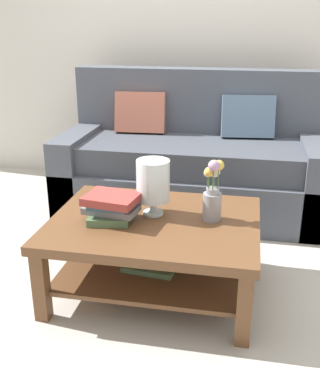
# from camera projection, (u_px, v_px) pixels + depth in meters

# --- Properties ---
(ground_plane) EXTENTS (10.00, 10.00, 0.00)m
(ground_plane) POSITION_uv_depth(u_px,v_px,m) (162.00, 260.00, 2.89)
(ground_plane) COLOR #B7B2A8
(back_wall) EXTENTS (6.40, 0.12, 2.70)m
(back_wall) POSITION_uv_depth(u_px,v_px,m) (199.00, 28.00, 3.92)
(back_wall) COLOR beige
(back_wall) RESTS_ON ground
(couch) EXTENTS (2.00, 0.90, 1.06)m
(couch) POSITION_uv_depth(u_px,v_px,m) (193.00, 163.00, 3.59)
(couch) COLOR #474C56
(couch) RESTS_ON ground
(coffee_table) EXTENTS (1.10, 0.87, 0.43)m
(coffee_table) POSITION_uv_depth(u_px,v_px,m) (155.00, 238.00, 2.47)
(coffee_table) COLOR brown
(coffee_table) RESTS_ON ground
(book_stack_main) EXTENTS (0.31, 0.25, 0.15)m
(book_stack_main) POSITION_uv_depth(u_px,v_px,m) (111.00, 206.00, 2.40)
(book_stack_main) COLOR #51704C
(book_stack_main) RESTS_ON coffee_table
(glass_hurricane_vase) EXTENTS (0.18, 0.18, 0.31)m
(glass_hurricane_vase) POSITION_uv_depth(u_px,v_px,m) (153.00, 182.00, 2.44)
(glass_hurricane_vase) COLOR silver
(glass_hurricane_vase) RESTS_ON coffee_table
(flower_pitcher) EXTENTS (0.11, 0.12, 0.34)m
(flower_pitcher) POSITION_uv_depth(u_px,v_px,m) (212.00, 194.00, 2.38)
(flower_pitcher) COLOR gray
(flower_pitcher) RESTS_ON coffee_table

